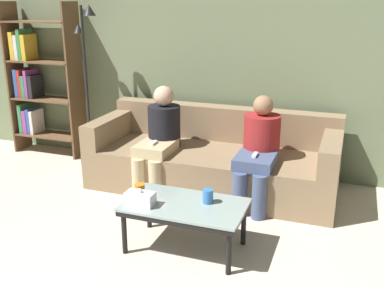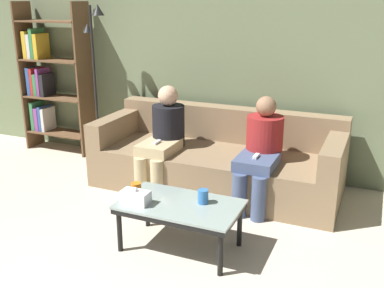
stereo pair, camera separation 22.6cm
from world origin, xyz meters
name	(u,v)px [view 1 (the left image)]	position (x,y,z in m)	size (l,w,h in m)	color
wall_back	(231,55)	(0.00, 4.22, 1.30)	(12.00, 0.06, 2.60)	#707F5B
couch	(214,160)	(0.00, 3.65, 0.28)	(2.49, 0.98, 0.78)	#897051
coffee_table	(185,209)	(0.16, 2.38, 0.34)	(0.93, 0.54, 0.39)	#8C9E99
cup_near_left	(208,196)	(0.32, 2.45, 0.44)	(0.08, 0.08, 0.11)	#3372BF
cup_near_right	(140,191)	(-0.21, 2.37, 0.44)	(0.08, 0.08, 0.11)	orange
tissue_box	(140,198)	(-0.15, 2.25, 0.44)	(0.22, 0.12, 0.13)	white
bookshelf	(36,82)	(-2.41, 3.99, 0.90)	(0.90, 0.32, 1.85)	brown
standing_lamp	(87,69)	(-1.58, 3.85, 1.12)	(0.31, 0.26, 1.82)	black
seated_person_left_end	(160,135)	(-0.51, 3.44, 0.56)	(0.33, 0.68, 1.05)	tan
seated_person_mid_left	(259,147)	(0.51, 3.43, 0.55)	(0.35, 0.71, 1.02)	#47567A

